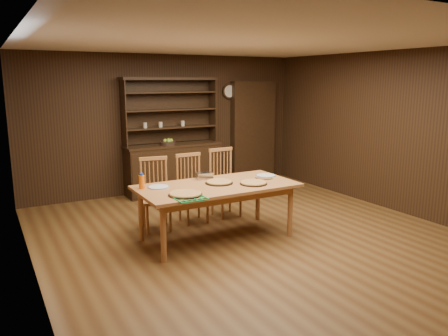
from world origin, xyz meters
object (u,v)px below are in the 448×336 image
dining_table (217,190)px  chair_left (155,191)px  juice_bottle (142,182)px  chair_center (191,186)px  china_hutch (173,162)px  chair_right (224,180)px

dining_table → chair_left: (-0.58, 0.80, -0.13)m
juice_bottle → chair_center: bearing=30.8°
china_hutch → chair_right: bearing=-84.6°
chair_left → chair_center: bearing=15.5°
china_hutch → juice_bottle: bearing=-121.0°
china_hutch → chair_left: 2.06m
chair_center → chair_right: 0.58m
chair_left → chair_right: (1.18, 0.09, 0.02)m
china_hutch → juice_bottle: china_hutch is taller
chair_right → juice_bottle: (-1.55, -0.60, 0.28)m
chair_center → juice_bottle: size_ratio=5.09×
chair_center → chair_right: (0.58, 0.03, 0.02)m
chair_left → juice_bottle: size_ratio=5.10×
china_hutch → chair_center: (-0.42, -1.73, -0.05)m
chair_right → juice_bottle: bearing=-160.5°
chair_left → dining_table: bearing=-44.4°
chair_left → chair_center: size_ratio=1.00×
chair_right → chair_left: bearing=-177.6°
chair_left → chair_right: size_ratio=0.97×
chair_right → dining_table: bearing=-125.9°
china_hutch → chair_left: china_hutch is taller
china_hutch → dining_table: size_ratio=1.03×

